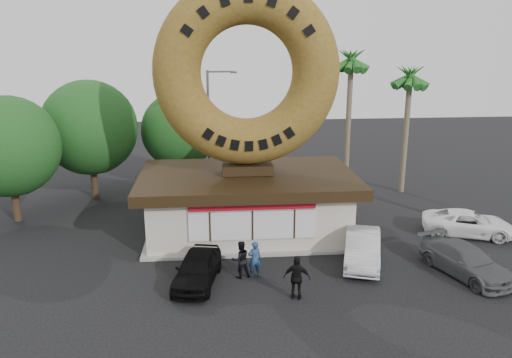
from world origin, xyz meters
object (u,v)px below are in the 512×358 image
Objects in this scene: person_right at (297,278)px; street_lamp at (211,121)px; person_center at (241,259)px; car_silver at (362,248)px; donut_shop at (248,201)px; car_grey at (465,261)px; giant_donut at (247,73)px; car_white at (468,223)px; car_black at (197,268)px; person_left at (255,259)px.

street_lamp is at bearing -63.72° from person_right.
car_silver is (5.70, 0.98, -0.11)m from person_center.
donut_shop reaches higher than car_grey.
giant_donut is 1.16× the size of street_lamp.
giant_donut reaches higher than person_right.
car_white is (13.48, -11.41, -3.83)m from street_lamp.
giant_donut is at bearing 77.11° from car_black.
giant_donut is at bearing -63.50° from person_right.
donut_shop is 6.69× the size of person_center.
donut_shop reaches higher than car_white.
car_black is at bearing -2.44° from person_left.
giant_donut is 9.26m from person_center.
street_lamp reaches higher than car_black.
car_silver is at bearing -179.23° from person_left.
car_black is at bearing 125.23° from car_white.
donut_shop reaches higher than person_right.
person_right is at bearing -11.74° from car_black.
car_black is (-2.56, -5.61, -1.09)m from donut_shop.
person_center is 1.91m from car_black.
car_white is at bearing 40.56° from car_silver.
giant_donut is 10.91m from street_lamp.
street_lamp reaches higher than car_grey.
car_black is (-2.47, -0.35, -0.15)m from person_left.
donut_shop is 2.40× the size of car_white.
person_left is 0.36× the size of car_grey.
street_lamp is at bearing 100.50° from donut_shop.
street_lamp is (-1.86, 10.00, -3.95)m from giant_donut.
car_white is (14.18, 4.21, -0.03)m from car_black.
car_white is (11.71, 3.86, -0.18)m from person_left.
car_black reaches higher than car_white.
street_lamp is 15.81m from person_left.
donut_shop reaches higher than person_left.
car_grey is 5.11m from car_white.
person_right is (2.11, -2.09, 0.08)m from person_center.
giant_donut reaches higher than car_silver.
person_left is (-0.09, -5.26, -0.94)m from donut_shop.
person_left is (-0.09, -5.28, -7.61)m from giant_donut.
person_left is 2.56m from person_right.
donut_shop is 2.53× the size of car_silver.
person_center is 5.79m from car_silver.
person_center is (-0.61, 0.03, 0.01)m from person_left.
person_right is (3.27, -17.34, -3.57)m from street_lamp.
car_grey is (9.15, -5.87, -1.11)m from donut_shop.
giant_donut is 2.10× the size of car_silver.
giant_donut is 10.13m from car_silver.
donut_shop is 10.54m from street_lamp.
person_left is 12.34m from car_white.
car_white is (6.61, 2.85, -0.08)m from car_silver.
person_left reaches higher than car_grey.
car_silver is (7.57, 1.36, 0.05)m from car_black.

